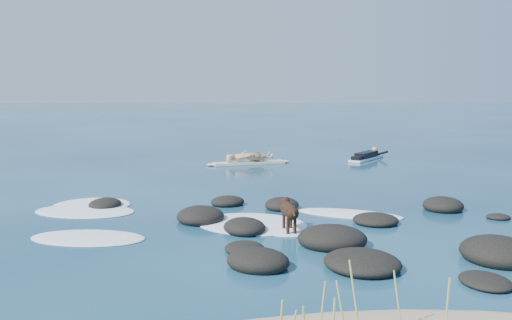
{
  "coord_description": "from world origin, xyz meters",
  "views": [
    {
      "loc": [
        -2.3,
        -13.94,
        3.35
      ],
      "look_at": [
        -1.93,
        4.0,
        0.9
      ],
      "focal_mm": 40.0,
      "sensor_mm": 36.0,
      "label": 1
    }
  ],
  "objects": [
    {
      "name": "ground",
      "position": [
        0.0,
        0.0,
        0.0
      ],
      "size": [
        160.0,
        160.0,
        0.0
      ],
      "primitive_type": "plane",
      "color": "#0A2642",
      "rests_on": "ground"
    },
    {
      "name": "reef_rocks",
      "position": [
        1.49,
        -1.69,
        0.12
      ],
      "size": [
        14.48,
        7.46,
        0.59
      ],
      "color": "black",
      "rests_on": "ground"
    },
    {
      "name": "breaking_foam",
      "position": [
        -1.33,
        -0.87,
        0.01
      ],
      "size": [
        15.25,
        7.13,
        0.12
      ],
      "color": "white",
      "rests_on": "ground"
    },
    {
      "name": "standing_surfer_rig",
      "position": [
        -2.12,
        9.32,
        0.81
      ],
      "size": [
        3.53,
        1.44,
        2.04
      ],
      "rotation": [
        0.0,
        0.0,
        0.29
      ],
      "color": "beige",
      "rests_on": "ground"
    },
    {
      "name": "paddling_surfer_rig",
      "position": [
        3.04,
        10.59,
        0.16
      ],
      "size": [
        2.02,
        2.46,
        0.48
      ],
      "rotation": [
        0.0,
        0.0,
        0.94
      ],
      "color": "white",
      "rests_on": "ground"
    },
    {
      "name": "dog",
      "position": [
        -1.31,
        -1.49,
        0.51
      ],
      "size": [
        0.41,
        1.21,
        0.77
      ],
      "rotation": [
        0.0,
        0.0,
        1.71
      ],
      "color": "black",
      "rests_on": "ground"
    }
  ]
}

